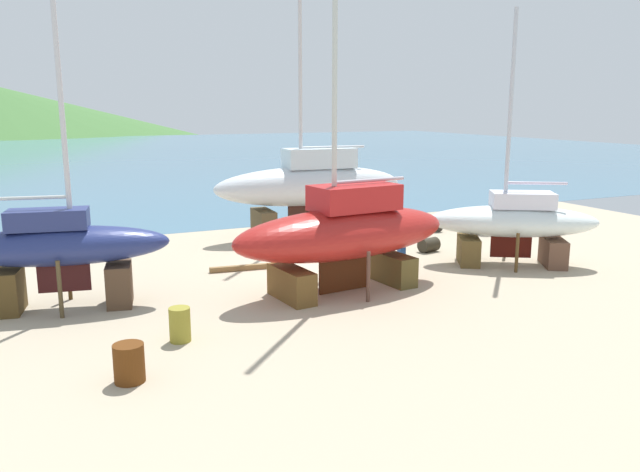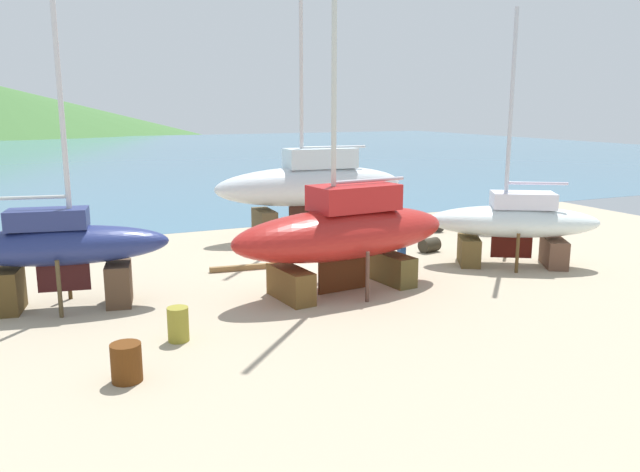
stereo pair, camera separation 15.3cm
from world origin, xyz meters
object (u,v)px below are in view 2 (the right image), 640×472
sailboat_far_slipway (61,249)px  sailboat_small_center (344,232)px  sailboat_mid_port (514,223)px  worker (402,244)px  sailboat_large_starboard (312,185)px  barrel_tipped_center (126,363)px  barrel_tipped_right (435,225)px  barrel_rust_far (430,245)px  barrel_ochre (178,324)px  barrel_rust_mid (486,224)px

sailboat_far_slipway → sailboat_small_center: bearing=-1.6°
sailboat_mid_port → worker: sailboat_mid_port is taller
sailboat_large_starboard → barrel_tipped_center: (-9.76, -12.37, -1.90)m
worker → barrel_tipped_right: worker is taller
barrel_tipped_right → barrel_rust_far: 4.49m
sailboat_far_slipway → worker: (11.49, 0.11, -0.91)m
barrel_tipped_right → barrel_ochre: (-14.05, -9.23, 0.17)m
barrel_ochre → barrel_rust_far: barrel_ochre is taller
sailboat_far_slipway → barrel_rust_mid: 18.57m
sailboat_far_slipway → sailboat_mid_port: bearing=5.6°
sailboat_far_slipway → barrel_rust_far: (13.77, 1.65, -1.49)m
barrel_rust_far → sailboat_mid_port: bearing=-63.0°
sailboat_mid_port → sailboat_small_center: (-7.14, -0.42, 0.31)m
worker → barrel_rust_far: (2.28, 1.54, -0.57)m
barrel_tipped_center → sailboat_mid_port: bearing=17.5°
sailboat_large_starboard → barrel_rust_mid: size_ratio=16.65×
sailboat_mid_port → barrel_tipped_right: bearing=-69.1°
sailboat_mid_port → barrel_rust_far: 3.65m
sailboat_small_center → sailboat_mid_port: bearing=177.4°
worker → barrel_rust_mid: size_ratio=1.75×
sailboat_mid_port → worker: (-3.83, 1.50, -0.73)m
sailboat_far_slipway → sailboat_large_starboard: sailboat_large_starboard is taller
barrel_rust_mid → sailboat_far_slipway: bearing=-168.8°
barrel_rust_far → sailboat_small_center: bearing=-148.3°
barrel_rust_far → sailboat_far_slipway: bearing=-173.2°
worker → barrel_rust_far: 2.81m
sailboat_large_starboard → barrel_ochre: size_ratio=18.02×
sailboat_far_slipway → sailboat_small_center: size_ratio=0.70×
barrel_ochre → worker: bearing=24.5°
worker → barrel_rust_mid: 7.55m
barrel_rust_far → sailboat_large_starboard: bearing=122.6°
sailboat_large_starboard → barrel_rust_far: sailboat_large_starboard is taller
sailboat_large_starboard → barrel_tipped_right: sailboat_large_starboard is taller
barrel_rust_far → barrel_ochre: bearing=-153.4°
barrel_tipped_center → barrel_ochre: (1.50, 1.90, 0.02)m
sailboat_large_starboard → barrel_rust_far: 6.05m
sailboat_small_center → barrel_ochre: size_ratio=15.51×
barrel_rust_mid → barrel_tipped_center: barrel_rust_mid is taller
sailboat_large_starboard → barrel_tipped_center: size_ratio=18.72×
sailboat_mid_port → sailboat_far_slipway: size_ratio=0.96×
sailboat_far_slipway → barrel_tipped_right: size_ratio=10.29×
sailboat_small_center → barrel_rust_far: bearing=-154.2°
worker → barrel_tipped_right: size_ratio=1.79×
sailboat_far_slipway → barrel_tipped_right: sailboat_far_slipway is taller
worker → sailboat_small_center: bearing=37.7°
sailboat_far_slipway → barrel_rust_far: bearing=17.7°
sailboat_small_center → barrel_rust_mid: 11.45m
worker → sailboat_large_starboard: bearing=-75.2°
barrel_tipped_right → barrel_tipped_center: 19.13m
sailboat_large_starboard → barrel_tipped_right: bearing=171.4°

